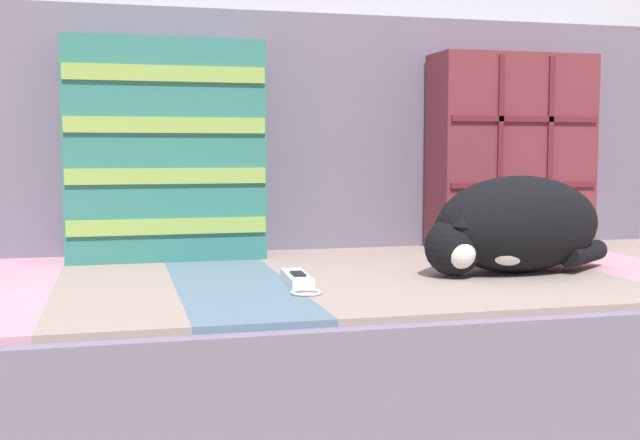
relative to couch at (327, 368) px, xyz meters
The scene contains 6 objects.
couch is the anchor object (origin of this frame).
sofa_backrest 0.59m from the couch, 90.00° to the left, with size 1.78×0.14×0.52m.
throw_pillow_quilted 0.68m from the couch, 26.04° to the left, with size 0.36×0.14×0.43m.
throw_pillow_striped 0.54m from the couch, 138.96° to the left, with size 0.39×0.14×0.44m.
sleeping_cat 0.43m from the couch, 19.19° to the right, with size 0.39×0.23×0.17m.
game_remote_far 0.26m from the couch, 121.05° to the right, with size 0.05×0.19×0.02m.
Camera 1 is at (-0.37, -1.31, 0.58)m, focal length 45.00 mm.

